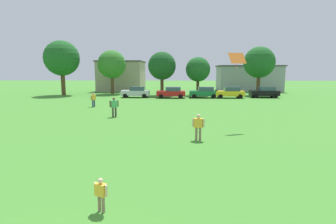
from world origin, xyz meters
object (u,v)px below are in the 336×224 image
object	(u,v)px
adult_bystander	(198,125)
tree_right	(198,69)
tree_far_left	(62,58)
kite	(237,59)
parked_car_black_4	(265,92)
tree_center	(162,66)
tree_left	(112,64)
bystander_midfield	(93,98)
tree_far_right	(259,62)
parked_car_green_2	(204,92)
parked_car_silver_0	(136,92)
child_kite_flyer	(101,192)
parked_car_yellow_3	(230,92)
parked_car_red_1	(172,92)
bystander_near_trees	(114,105)

from	to	relation	value
adult_bystander	tree_right	world-z (taller)	tree_right
tree_far_left	tree_right	distance (m)	22.90
kite	parked_car_black_4	world-z (taller)	kite
tree_center	tree_left	bearing A→B (deg)	164.63
bystander_midfield	parked_car_black_4	xyz separation A→B (m)	(23.06, 11.77, -0.11)
kite	tree_far_right	distance (m)	28.48
adult_bystander	parked_car_green_2	xyz separation A→B (m)	(2.72, 25.65, -0.08)
parked_car_silver_0	tree_far_left	bearing A→B (deg)	-15.64
tree_right	tree_far_right	world-z (taller)	tree_far_right
child_kite_flyer	parked_car_yellow_3	size ratio (longest dim) A/B	0.24
adult_bystander	tree_left	world-z (taller)	tree_left
parked_car_silver_0	parked_car_black_4	size ratio (longest dim) A/B	1.00
parked_car_black_4	tree_left	world-z (taller)	tree_left
kite	parked_car_black_4	xyz separation A→B (m)	(9.18, 22.64, -4.09)
tree_far_right	parked_car_yellow_3	bearing A→B (deg)	-137.66
parked_car_red_1	tree_left	bearing A→B (deg)	-33.24
parked_car_silver_0	tree_right	distance (m)	11.27
tree_left	tree_center	xyz separation A→B (m)	(9.04, -2.48, -0.31)
bystander_near_trees	parked_car_yellow_3	world-z (taller)	bystander_near_trees
parked_car_silver_0	tree_left	distance (m)	9.29
bystander_near_trees	tree_far_left	world-z (taller)	tree_far_left
parked_car_silver_0	tree_far_right	distance (m)	21.14
bystander_midfield	adult_bystander	bearing A→B (deg)	67.42
parked_car_red_1	parked_car_green_2	world-z (taller)	same
child_kite_flyer	tree_far_right	xyz separation A→B (m)	(15.72, 39.16, 4.85)
kite	parked_car_black_4	distance (m)	24.77
kite	tree_center	xyz separation A→B (m)	(-6.92, 25.97, -0.07)
child_kite_flyer	adult_bystander	world-z (taller)	adult_bystander
parked_car_yellow_3	parked_car_silver_0	bearing A→B (deg)	-1.45
parked_car_green_2	tree_left	world-z (taller)	tree_left
parked_car_red_1	adult_bystander	bearing A→B (deg)	95.14
parked_car_red_1	tree_right	size ratio (longest dim) A/B	0.67
bystander_midfield	tree_far_right	distance (m)	28.57
tree_far_right	parked_car_black_4	bearing A→B (deg)	-92.14
bystander_midfield	tree_left	size ratio (longest dim) A/B	0.21
tree_center	tree_far_right	size ratio (longest dim) A/B	0.89
parked_car_silver_0	tree_far_left	xyz separation A→B (m)	(-12.98, 3.64, 5.29)
parked_car_yellow_3	tree_far_right	xyz separation A→B (m)	(5.66, 5.15, 4.61)
parked_car_black_4	child_kite_flyer	bearing A→B (deg)	65.98
child_kite_flyer	parked_car_black_4	size ratio (longest dim) A/B	0.24
parked_car_red_1	kite	bearing A→B (deg)	103.65
child_kite_flyer	tree_center	world-z (taller)	tree_center
parked_car_silver_0	kite	bearing A→B (deg)	115.89
parked_car_black_4	tree_far_left	world-z (taller)	tree_far_left
child_kite_flyer	parked_car_red_1	xyz separation A→B (m)	(1.18, 33.66, 0.24)
tree_left	tree_right	xyz separation A→B (m)	(15.07, -2.07, -0.88)
bystander_near_trees	parked_car_red_1	world-z (taller)	bystander_near_trees
parked_car_green_2	adult_bystander	bearing A→B (deg)	83.95
bystander_near_trees	parked_car_silver_0	size ratio (longest dim) A/B	0.41
tree_right	tree_far_right	size ratio (longest dim) A/B	0.79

